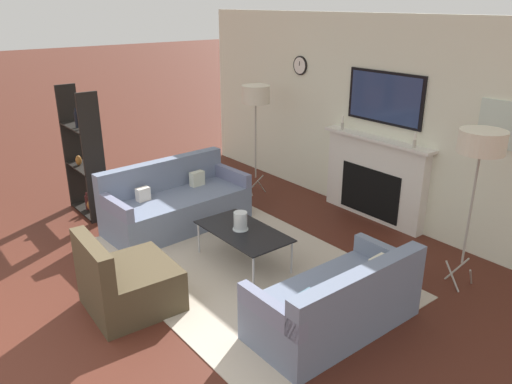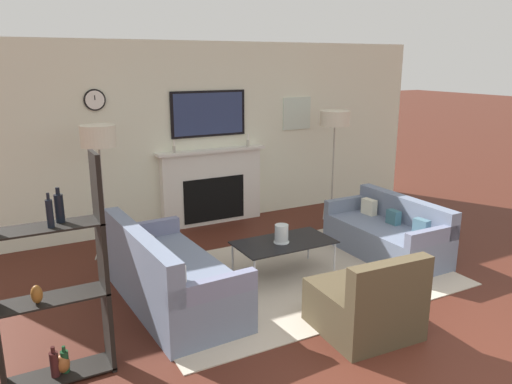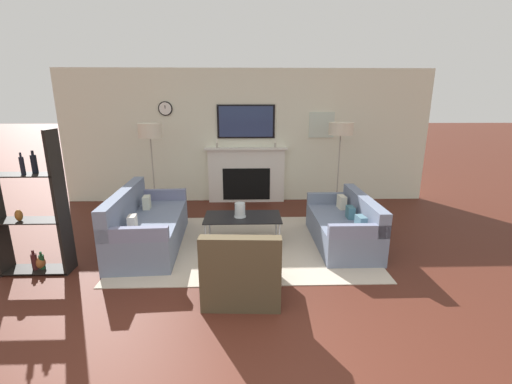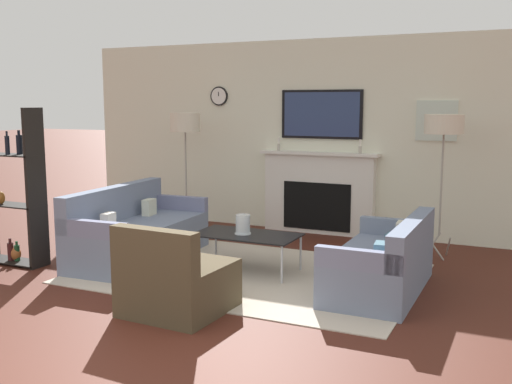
% 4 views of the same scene
% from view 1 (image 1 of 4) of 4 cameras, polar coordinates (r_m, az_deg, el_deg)
% --- Properties ---
extents(fireplace_wall, '(7.56, 0.28, 2.70)m').
position_cam_1_polar(fireplace_wall, '(6.88, 14.35, 6.80)').
color(fireplace_wall, silver).
rests_on(fireplace_wall, ground_plane).
extents(area_rug, '(3.52, 2.39, 0.01)m').
position_cam_1_polar(area_rug, '(5.75, -1.69, -8.52)').
color(area_rug, '#B9AB98').
rests_on(area_rug, ground_plane).
extents(couch_left, '(0.94, 1.92, 0.85)m').
position_cam_1_polar(couch_left, '(6.73, -9.19, -1.45)').
color(couch_left, slate).
rests_on(couch_left, ground_plane).
extents(couch_right, '(0.78, 1.60, 0.73)m').
position_cam_1_polar(couch_right, '(4.70, 9.21, -12.46)').
color(couch_right, slate).
rests_on(couch_right, ground_plane).
extents(armchair, '(0.86, 0.86, 0.80)m').
position_cam_1_polar(armchair, '(5.09, -14.53, -10.11)').
color(armchair, '#483C29').
rests_on(armchair, ground_plane).
extents(coffee_table, '(1.13, 0.62, 0.42)m').
position_cam_1_polar(coffee_table, '(5.66, -1.47, -4.63)').
color(coffee_table, black).
rests_on(coffee_table, ground_plane).
extents(hurricane_candle, '(0.18, 0.18, 0.21)m').
position_cam_1_polar(hurricane_candle, '(5.63, -1.79, -3.44)').
color(hurricane_candle, silver).
rests_on(hurricane_candle, coffee_table).
extents(floor_lamp_left, '(0.42, 0.42, 1.69)m').
position_cam_1_polar(floor_lamp_left, '(7.47, -0.04, 10.94)').
color(floor_lamp_left, '#9E998E').
rests_on(floor_lamp_left, ground_plane).
extents(floor_lamp_right, '(0.45, 0.45, 1.70)m').
position_cam_1_polar(floor_lamp_right, '(5.26, 24.40, 5.01)').
color(floor_lamp_right, '#9E998E').
rests_on(floor_lamp_right, ground_plane).
extents(shelf_unit, '(0.83, 0.28, 1.77)m').
position_cam_1_polar(shelf_unit, '(7.30, -19.08, 3.60)').
color(shelf_unit, black).
rests_on(shelf_unit, ground_plane).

